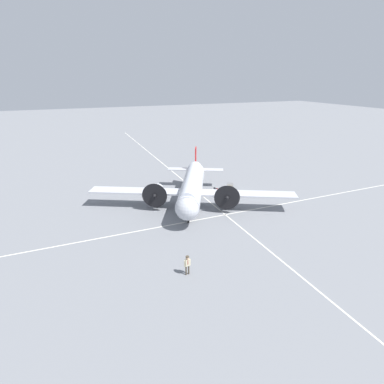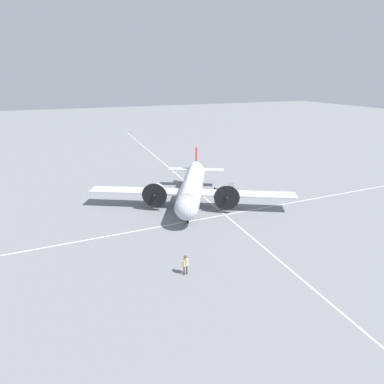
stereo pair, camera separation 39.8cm
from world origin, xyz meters
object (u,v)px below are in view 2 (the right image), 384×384
object	(u,v)px
airliner_main	(192,187)
suitcase_upright_spare	(215,190)
suitcase_near_door	(217,190)
baggage_cart	(229,187)
crew_foreground	(185,263)

from	to	relation	value
airliner_main	suitcase_upright_spare	xyz separation A→B (m)	(3.62, -5.25, -2.32)
suitcase_near_door	suitcase_upright_spare	size ratio (longest dim) A/B	0.79
baggage_cart	suitcase_upright_spare	bearing A→B (deg)	-36.09
suitcase_near_door	crew_foreground	bearing A→B (deg)	145.66
suitcase_upright_spare	crew_foreground	bearing A→B (deg)	146.66
suitcase_upright_spare	airliner_main	bearing A→B (deg)	124.60
baggage_cart	crew_foreground	bearing A→B (deg)	5.26
suitcase_near_door	baggage_cart	world-z (taller)	baggage_cart
suitcase_near_door	suitcase_upright_spare	distance (m)	0.37
crew_foreground	baggage_cart	world-z (taller)	crew_foreground
airliner_main	crew_foreground	size ratio (longest dim) A/B	13.52
suitcase_upright_spare	baggage_cart	bearing A→B (deg)	-79.76
airliner_main	suitcase_upright_spare	world-z (taller)	airliner_main
crew_foreground	airliner_main	bearing A→B (deg)	-118.66
crew_foreground	suitcase_near_door	size ratio (longest dim) A/B	3.56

